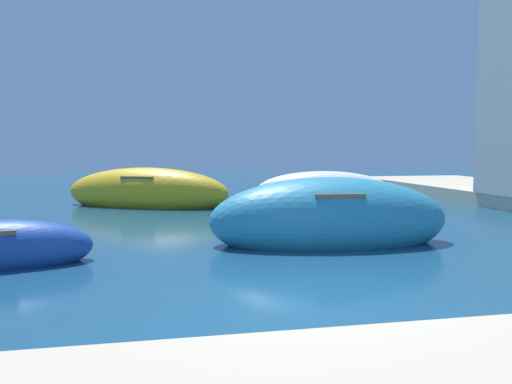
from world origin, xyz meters
TOP-DOWN VIEW (x-y plane):
  - ground at (0.00, 0.00)m, footprint 80.00×80.00m
  - moored_boat_2 at (-1.85, 13.58)m, footprint 6.50×4.66m
  - moored_boat_5 at (2.03, 4.82)m, footprint 5.56×2.56m
  - moored_boat_7 at (5.21, 14.24)m, footprint 5.66×2.86m

SIDE VIEW (x-z plane):
  - ground at x=0.00m, z-range 0.00..0.00m
  - moored_boat_7 at x=5.21m, z-range -0.34..1.19m
  - moored_boat_2 at x=-1.85m, z-range -0.41..1.42m
  - moored_boat_5 at x=2.03m, z-range -0.43..1.50m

